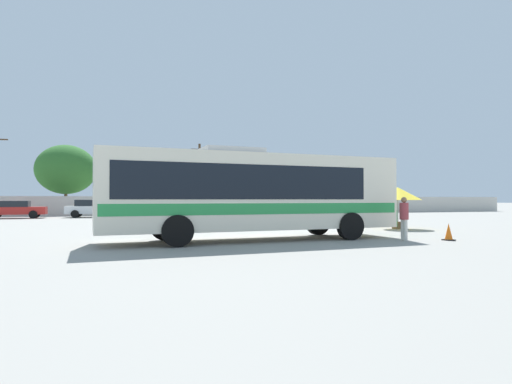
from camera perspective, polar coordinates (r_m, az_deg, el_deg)
The scene contains 14 objects.
ground_plane at distance 26.56m, azimuth -5.34°, elevation -4.29°, with size 300.00×300.00×0.00m, color gray.
perimeter_wall at distance 42.70m, azimuth -10.08°, elevation -1.80°, with size 80.00×0.30×1.81m, color beige.
coach_bus_cream_green at distance 15.90m, azimuth -0.83°, elevation 0.06°, with size 11.40×3.32×3.41m.
attendant_by_bus_door at distance 16.76m, azimuth 19.21°, elevation -3.05°, with size 0.34×0.34×1.62m.
vendor_umbrella_near_gate_yellow at distance 23.36m, azimuth 18.45°, elevation -0.28°, with size 2.40×2.40×2.16m.
parked_car_leftmost_red at distance 39.33m, azimuth -29.64°, elevation -1.98°, with size 4.63×2.15×1.40m.
parked_car_second_white at distance 38.72m, azimuth -20.95°, elevation -2.01°, with size 4.52×2.19×1.49m.
parked_car_third_white at distance 39.33m, azimuth -10.33°, elevation -2.02°, with size 4.16×2.26×1.52m.
parked_car_rightmost_red at distance 39.84m, azimuth -1.83°, elevation -2.06°, with size 4.70×2.21×1.45m.
utility_pole_far at distance 44.69m, azimuth -7.58°, elevation 1.99°, with size 1.80×0.24×7.32m.
roadside_tree_left at distance 48.04m, azimuth -24.09°, elevation 2.76°, with size 5.95×5.95×7.12m.
roadside_tree_midleft at distance 46.04m, azimuth -13.31°, elevation 3.28°, with size 4.47×4.47×6.84m.
roadside_tree_midright at distance 51.41m, azimuth -0.09°, elevation 2.08°, with size 5.46×5.46×6.59m.
traffic_cone_on_apron at distance 17.51m, azimuth 24.39°, elevation -4.92°, with size 0.36×0.36×0.64m.
Camera 1 is at (-5.70, -15.90, 1.54)m, focal length 29.88 mm.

